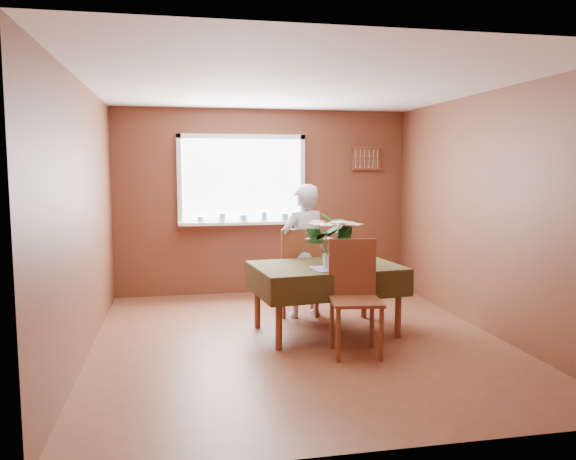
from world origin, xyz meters
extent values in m
plane|color=brown|center=(0.00, 0.00, 0.00)|extent=(4.50, 4.50, 0.00)
plane|color=white|center=(0.00, 0.00, 2.50)|extent=(4.50, 4.50, 0.00)
plane|color=brown|center=(0.00, 2.25, 1.25)|extent=(4.00, 0.00, 4.00)
plane|color=brown|center=(0.00, -2.25, 1.25)|extent=(4.00, 0.00, 4.00)
plane|color=brown|center=(-2.00, 0.00, 1.25)|extent=(0.00, 4.50, 4.50)
plane|color=brown|center=(2.00, 0.00, 1.25)|extent=(0.00, 4.50, 4.50)
cube|color=white|center=(-0.30, 2.23, 1.55)|extent=(1.60, 0.01, 1.10)
cube|color=white|center=(-0.30, 2.22, 2.13)|extent=(1.72, 0.06, 0.06)
cube|color=white|center=(-0.30, 2.22, 0.97)|extent=(1.72, 0.06, 0.06)
cube|color=white|center=(-1.13, 2.22, 1.55)|extent=(0.06, 0.06, 1.22)
cube|color=white|center=(0.53, 2.22, 1.55)|extent=(0.06, 0.06, 1.22)
cube|color=white|center=(-0.30, 2.15, 0.98)|extent=(1.72, 0.20, 0.04)
cylinder|color=white|center=(-0.86, 2.13, 1.04)|extent=(0.09, 0.09, 0.08)
cylinder|color=white|center=(-0.58, 2.13, 1.06)|extent=(0.11, 0.11, 0.12)
cylinder|color=white|center=(-0.30, 2.13, 1.05)|extent=(0.12, 0.12, 0.09)
cylinder|color=white|center=(-0.02, 2.13, 1.06)|extent=(0.10, 0.10, 0.13)
cylinder|color=white|center=(0.26, 2.13, 1.05)|extent=(0.11, 0.11, 0.10)
cube|color=brown|center=(1.45, 2.23, 1.85)|extent=(0.40, 0.03, 0.30)
cube|color=brown|center=(1.45, 2.21, 2.00)|extent=(0.44, 0.04, 0.03)
cube|color=brown|center=(1.45, 2.21, 1.70)|extent=(0.44, 0.04, 0.03)
cylinder|color=brown|center=(-0.25, -0.25, 0.33)|extent=(0.07, 0.07, 0.67)
cylinder|color=brown|center=(1.01, -0.11, 0.33)|extent=(0.07, 0.07, 0.67)
cylinder|color=brown|center=(-0.34, 0.53, 0.33)|extent=(0.07, 0.07, 0.67)
cylinder|color=brown|center=(0.91, 0.68, 0.33)|extent=(0.07, 0.07, 0.67)
cube|color=brown|center=(0.33, 0.21, 0.69)|extent=(1.51, 1.10, 0.04)
cube|color=black|center=(0.33, 0.21, 0.71)|extent=(1.58, 1.16, 0.01)
cube|color=black|center=(0.39, -0.28, 0.57)|extent=(1.46, 0.18, 0.26)
cube|color=black|center=(0.27, 0.71, 0.57)|extent=(1.46, 0.18, 0.26)
cube|color=black|center=(-0.40, 0.13, 0.57)|extent=(0.13, 0.99, 0.26)
cube|color=black|center=(1.06, 0.30, 0.57)|extent=(0.13, 0.99, 0.26)
cube|color=#4B61D6|center=(0.36, -0.02, 0.72)|extent=(0.46, 0.36, 0.01)
cylinder|color=brown|center=(0.42, 1.17, 0.24)|extent=(0.04, 0.04, 0.47)
cylinder|color=brown|center=(0.04, 1.21, 0.24)|extent=(0.04, 0.04, 0.47)
cylinder|color=brown|center=(0.39, 0.80, 0.24)|extent=(0.04, 0.04, 0.47)
cylinder|color=brown|center=(0.01, 0.83, 0.24)|extent=(0.04, 0.04, 0.47)
cube|color=brown|center=(0.21, 1.00, 0.49)|extent=(0.48, 0.48, 0.03)
cube|color=brown|center=(0.20, 0.80, 0.77)|extent=(0.44, 0.07, 0.53)
cylinder|color=brown|center=(0.21, -0.68, 0.24)|extent=(0.04, 0.04, 0.48)
cylinder|color=brown|center=(0.59, -0.73, 0.24)|extent=(0.04, 0.04, 0.48)
cylinder|color=brown|center=(0.26, -0.30, 0.24)|extent=(0.04, 0.04, 0.48)
cylinder|color=brown|center=(0.64, -0.35, 0.24)|extent=(0.04, 0.04, 0.48)
cube|color=brown|center=(0.42, -0.52, 0.50)|extent=(0.50, 0.50, 0.03)
cube|color=brown|center=(0.45, -0.31, 0.78)|extent=(0.45, 0.09, 0.54)
imported|color=white|center=(0.25, 0.89, 0.77)|extent=(0.64, 0.51, 1.53)
cylinder|color=white|center=(0.30, 0.02, 0.79)|extent=(0.11, 0.11, 0.14)
cylinder|color=#33662D|center=(0.30, 0.02, 0.90)|extent=(0.07, 0.07, 0.10)
cylinder|color=white|center=(0.71, 0.32, 0.72)|extent=(0.23, 0.23, 0.01)
cube|color=silver|center=(0.48, 0.07, 0.73)|extent=(0.08, 0.21, 0.00)
camera|label=1|loc=(-1.16, -5.33, 1.72)|focal=35.00mm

